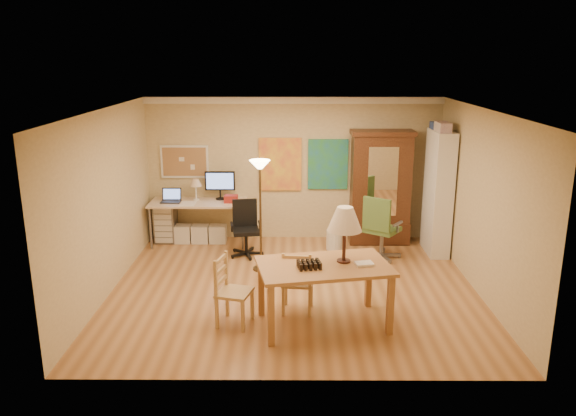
{
  "coord_description": "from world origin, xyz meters",
  "views": [
    {
      "loc": [
        -0.04,
        -7.93,
        3.44
      ],
      "look_at": [
        -0.09,
        0.3,
        1.19
      ],
      "focal_mm": 35.0,
      "sensor_mm": 36.0,
      "label": 1
    }
  ],
  "objects_px": {
    "computer_desk": "(201,217)",
    "bookshelf": "(438,193)",
    "armoire": "(380,195)",
    "dining_table": "(332,252)",
    "office_chair_green": "(381,242)",
    "office_chair_black": "(246,241)"
  },
  "relations": [
    {
      "from": "dining_table",
      "to": "bookshelf",
      "type": "relative_size",
      "value": 0.84
    },
    {
      "from": "dining_table",
      "to": "computer_desk",
      "type": "xyz_separation_m",
      "value": [
        -2.21,
        3.29,
        -0.5
      ]
    },
    {
      "from": "dining_table",
      "to": "bookshelf",
      "type": "height_order",
      "value": "bookshelf"
    },
    {
      "from": "computer_desk",
      "to": "bookshelf",
      "type": "xyz_separation_m",
      "value": [
        4.28,
        -0.48,
        0.6
      ]
    },
    {
      "from": "office_chair_black",
      "to": "bookshelf",
      "type": "height_order",
      "value": "bookshelf"
    },
    {
      "from": "computer_desk",
      "to": "bookshelf",
      "type": "distance_m",
      "value": 4.35
    },
    {
      "from": "office_chair_green",
      "to": "armoire",
      "type": "height_order",
      "value": "armoire"
    },
    {
      "from": "computer_desk",
      "to": "bookshelf",
      "type": "relative_size",
      "value": 0.82
    },
    {
      "from": "dining_table",
      "to": "bookshelf",
      "type": "xyz_separation_m",
      "value": [
        2.07,
        2.81,
        0.09
      ]
    },
    {
      "from": "dining_table",
      "to": "bookshelf",
      "type": "distance_m",
      "value": 3.49
    },
    {
      "from": "office_chair_black",
      "to": "armoire",
      "type": "relative_size",
      "value": 0.46
    },
    {
      "from": "bookshelf",
      "to": "office_chair_green",
      "type": "bearing_deg",
      "value": -160.32
    },
    {
      "from": "dining_table",
      "to": "office_chair_black",
      "type": "height_order",
      "value": "dining_table"
    },
    {
      "from": "dining_table",
      "to": "armoire",
      "type": "relative_size",
      "value": 0.87
    },
    {
      "from": "computer_desk",
      "to": "armoire",
      "type": "bearing_deg",
      "value": 1.34
    },
    {
      "from": "office_chair_green",
      "to": "armoire",
      "type": "distance_m",
      "value": 1.12
    },
    {
      "from": "computer_desk",
      "to": "bookshelf",
      "type": "bearing_deg",
      "value": -6.38
    },
    {
      "from": "office_chair_black",
      "to": "office_chair_green",
      "type": "height_order",
      "value": "office_chair_green"
    },
    {
      "from": "armoire",
      "to": "bookshelf",
      "type": "relative_size",
      "value": 0.97
    },
    {
      "from": "dining_table",
      "to": "computer_desk",
      "type": "bearing_deg",
      "value": 123.85
    },
    {
      "from": "office_chair_black",
      "to": "bookshelf",
      "type": "distance_m",
      "value": 3.49
    },
    {
      "from": "computer_desk",
      "to": "armoire",
      "type": "xyz_separation_m",
      "value": [
        3.35,
        0.08,
        0.43
      ]
    }
  ]
}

